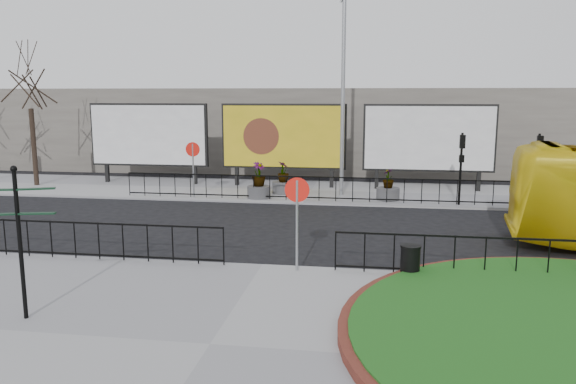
% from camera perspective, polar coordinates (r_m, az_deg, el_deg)
% --- Properties ---
extents(ground, '(90.00, 90.00, 0.00)m').
position_cam_1_polar(ground, '(15.45, -2.60, -7.76)').
color(ground, black).
rests_on(ground, ground).
extents(pavement_near, '(30.00, 10.00, 0.12)m').
position_cam_1_polar(pavement_near, '(10.90, -7.92, -15.33)').
color(pavement_near, gray).
rests_on(pavement_near, ground).
extents(pavement_far, '(44.00, 6.00, 0.12)m').
position_cam_1_polar(pavement_far, '(26.99, 2.37, 0.05)').
color(pavement_far, gray).
rests_on(pavement_far, ground).
extents(railing_near_left, '(10.00, 0.10, 1.10)m').
position_cam_1_polar(railing_near_left, '(17.18, -22.92, -4.41)').
color(railing_near_left, black).
rests_on(railing_near_left, pavement_near).
extents(railing_near_right, '(9.00, 0.10, 1.10)m').
position_cam_1_polar(railing_near_right, '(15.13, 22.22, -6.25)').
color(railing_near_right, black).
rests_on(railing_near_right, pavement_near).
extents(railing_far, '(18.00, 0.10, 1.10)m').
position_cam_1_polar(railing_far, '(24.14, 4.03, 0.33)').
color(railing_far, black).
rests_on(railing_far, pavement_far).
extents(speed_sign_far, '(0.64, 0.07, 2.47)m').
position_cam_1_polar(speed_sign_far, '(25.26, -9.63, 3.49)').
color(speed_sign_far, gray).
rests_on(speed_sign_far, pavement_far).
extents(speed_sign_near, '(0.64, 0.07, 2.47)m').
position_cam_1_polar(speed_sign_near, '(14.43, 0.93, -1.16)').
color(speed_sign_near, gray).
rests_on(speed_sign_near, pavement_near).
extents(billboard_left, '(6.20, 0.31, 4.10)m').
position_cam_1_polar(billboard_left, '(29.75, -13.96, 5.62)').
color(billboard_left, black).
rests_on(billboard_left, pavement_far).
extents(billboard_mid, '(6.20, 0.31, 4.10)m').
position_cam_1_polar(billboard_mid, '(27.83, -0.46, 5.63)').
color(billboard_mid, black).
rests_on(billboard_mid, pavement_far).
extents(billboard_right, '(6.20, 0.31, 4.10)m').
position_cam_1_polar(billboard_right, '(27.60, 14.10, 5.30)').
color(billboard_right, black).
rests_on(billboard_right, pavement_far).
extents(lamp_post, '(0.74, 0.18, 9.23)m').
position_cam_1_polar(lamp_post, '(25.47, 5.62, 10.20)').
color(lamp_post, gray).
rests_on(lamp_post, pavement_far).
extents(signal_pole_a, '(0.22, 0.26, 3.00)m').
position_cam_1_polar(signal_pole_a, '(24.18, 17.20, 3.34)').
color(signal_pole_a, black).
rests_on(signal_pole_a, pavement_far).
extents(signal_pole_b, '(0.22, 0.26, 3.00)m').
position_cam_1_polar(signal_pole_b, '(24.80, 24.08, 3.07)').
color(signal_pole_b, black).
rests_on(signal_pole_b, pavement_far).
extents(tree_left, '(2.00, 2.00, 7.00)m').
position_cam_1_polar(tree_left, '(30.97, -24.61, 7.07)').
color(tree_left, '#2D2119').
rests_on(tree_left, pavement_far).
extents(building_backdrop, '(40.00, 10.00, 5.00)m').
position_cam_1_polar(building_backdrop, '(36.61, 4.13, 6.49)').
color(building_backdrop, slate).
rests_on(building_backdrop, ground).
extents(fingerpost_sign, '(1.48, 0.64, 3.18)m').
position_cam_1_polar(fingerpost_sign, '(12.54, -25.68, -3.29)').
color(fingerpost_sign, black).
rests_on(fingerpost_sign, pavement_near).
extents(litter_bin, '(0.52, 0.52, 0.86)m').
position_cam_1_polar(litter_bin, '(14.47, 12.31, -6.93)').
color(litter_bin, black).
rests_on(litter_bin, pavement_near).
extents(planter_a, '(1.03, 1.03, 1.61)m').
position_cam_1_polar(planter_a, '(24.90, -2.98, 0.73)').
color(planter_a, '#4C4C4F').
rests_on(planter_a, pavement_far).
extents(planter_b, '(1.02, 1.02, 1.50)m').
position_cam_1_polar(planter_b, '(26.08, -0.49, 1.00)').
color(planter_b, '#4C4C4F').
rests_on(planter_b, pavement_far).
extents(planter_c, '(1.01, 1.01, 1.38)m').
position_cam_1_polar(planter_c, '(24.87, 10.12, 0.25)').
color(planter_c, '#4C4C4F').
rests_on(planter_c, pavement_far).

